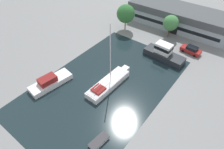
{
  "coord_description": "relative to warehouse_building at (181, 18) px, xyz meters",
  "views": [
    {
      "loc": [
        18.0,
        -20.58,
        27.78
      ],
      "look_at": [
        0.0,
        2.58,
        1.0
      ],
      "focal_mm": 32.0,
      "sensor_mm": 36.0,
      "label": 1
    }
  ],
  "objects": [
    {
      "name": "ground_plane",
      "position": [
        -1.8,
        -30.6,
        -2.71
      ],
      "size": [
        440.0,
        440.0,
        0.0
      ],
      "primitive_type": "plane",
      "color": "gray"
    },
    {
      "name": "water_canal",
      "position": [
        -1.8,
        -30.6,
        -2.71
      ],
      "size": [
        21.27,
        34.35,
        0.01
      ],
      "primitive_type": "cube",
      "color": "#19282D",
      "rests_on": "ground"
    },
    {
      "name": "warehouse_building",
      "position": [
        0.0,
        0.0,
        0.0
      ],
      "size": [
        28.56,
        10.29,
        5.36
      ],
      "rotation": [
        0.0,
        0.0,
        0.04
      ],
      "color": "#99A8B2",
      "rests_on": "ground"
    },
    {
      "name": "quay_tree_near_building",
      "position": [
        0.08,
        -6.77,
        1.28
      ],
      "size": [
        3.83,
        3.83,
        5.92
      ],
      "color": "brown",
      "rests_on": "ground"
    },
    {
      "name": "quay_tree_by_water",
      "position": [
        -11.01,
        -10.38,
        1.8
      ],
      "size": [
        4.74,
        4.74,
        6.89
      ],
      "color": "brown",
      "rests_on": "ground"
    },
    {
      "name": "parked_car",
      "position": [
        7.34,
        -9.89,
        -1.86
      ],
      "size": [
        4.76,
        2.24,
        1.7
      ],
      "rotation": [
        0.0,
        0.0,
        1.49
      ],
      "color": "maroon",
      "rests_on": "ground"
    },
    {
      "name": "sailboat_moored",
      "position": [
        -1.0,
        -30.09,
        -2.02
      ],
      "size": [
        3.12,
        11.16,
        13.1
      ],
      "rotation": [
        0.0,
        0.0,
        -0.03
      ],
      "color": "white",
      "rests_on": "water_canal"
    },
    {
      "name": "motor_cruiser",
      "position": [
        3.23,
        -15.64,
        -1.42
      ],
      "size": [
        9.37,
        3.67,
        3.61
      ],
      "rotation": [
        0.0,
        0.0,
        1.52
      ],
      "color": "#23282D",
      "rests_on": "water_canal"
    },
    {
      "name": "small_dinghy",
      "position": [
        5.29,
        -40.35,
        -2.41
      ],
      "size": [
        1.75,
        3.39,
        0.58
      ],
      "rotation": [
        0.0,
        0.0,
        3.05
      ],
      "color": "silver",
      "rests_on": "water_canal"
    },
    {
      "name": "cabin_boat",
      "position": [
        -10.08,
        -36.86,
        -1.94
      ],
      "size": [
        4.05,
        8.65,
        2.14
      ],
      "rotation": [
        0.0,
        0.0,
        -0.15
      ],
      "color": "white",
      "rests_on": "water_canal"
    }
  ]
}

